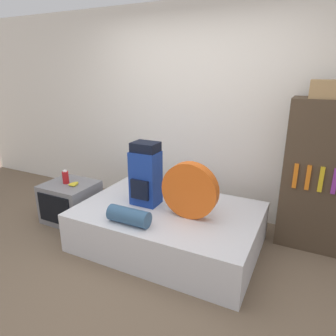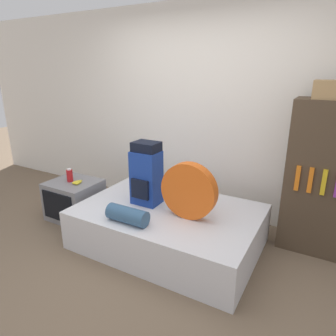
% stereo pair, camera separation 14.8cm
% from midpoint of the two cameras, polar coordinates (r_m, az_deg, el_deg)
% --- Properties ---
extents(ground_plane, '(16.00, 16.00, 0.00)m').
position_cam_midpoint_polar(ground_plane, '(2.99, -7.58, -19.54)').
color(ground_plane, brown).
extents(wall_back, '(8.00, 0.05, 2.60)m').
position_cam_midpoint_polar(wall_back, '(3.86, 6.86, 10.36)').
color(wall_back, white).
rests_on(wall_back, ground_plane).
extents(bed, '(1.87, 1.27, 0.43)m').
position_cam_midpoint_polar(bed, '(3.29, 1.39, -11.04)').
color(bed, silver).
rests_on(bed, ground_plane).
extents(backpack, '(0.30, 0.26, 0.68)m').
position_cam_midpoint_polar(backpack, '(3.20, -2.85, -1.22)').
color(backpack, navy).
rests_on(backpack, bed).
extents(tent_bag, '(0.56, 0.11, 0.56)m').
position_cam_midpoint_polar(tent_bag, '(2.91, 5.47, -4.37)').
color(tent_bag, '#E05B19').
rests_on(tent_bag, bed).
extents(sleeping_roll, '(0.42, 0.16, 0.16)m').
position_cam_midpoint_polar(sleeping_roll, '(2.90, -6.28, -8.91)').
color(sleeping_roll, '#33567A').
rests_on(sleeping_roll, bed).
extents(television, '(0.60, 0.55, 0.49)m').
position_cam_midpoint_polar(television, '(3.99, -16.35, -5.84)').
color(television, gray).
rests_on(television, ground_plane).
extents(canister, '(0.08, 0.08, 0.17)m').
position_cam_midpoint_polar(canister, '(3.90, -17.19, -1.35)').
color(canister, '#B2191E').
rests_on(canister, television).
extents(banana_bunch, '(0.11, 0.14, 0.04)m').
position_cam_midpoint_polar(banana_bunch, '(3.81, -15.70, -2.62)').
color(banana_bunch, yellow).
rests_on(banana_bunch, television).
extents(bookshelf, '(0.72, 0.41, 1.56)m').
position_cam_midpoint_polar(bookshelf, '(3.40, 28.77, -1.90)').
color(bookshelf, '#473828').
rests_on(bookshelf, ground_plane).
extents(cardboard_box, '(0.30, 0.27, 0.17)m').
position_cam_midpoint_polar(cardboard_box, '(3.22, 29.95, 12.80)').
color(cardboard_box, '#A88456').
rests_on(cardboard_box, bookshelf).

